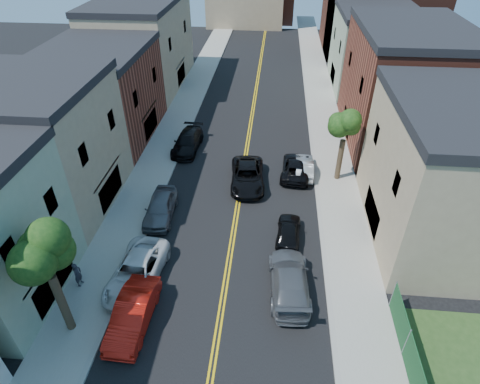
% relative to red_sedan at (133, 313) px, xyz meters
% --- Properties ---
extents(sidewalk_left, '(3.20, 100.00, 0.15)m').
position_rel_red_sedan_xyz_m(sidewalk_left, '(-3.30, 25.35, -0.75)').
color(sidewalk_left, gray).
rests_on(sidewalk_left, ground).
extents(sidewalk_right, '(3.20, 100.00, 0.15)m').
position_rel_red_sedan_xyz_m(sidewalk_right, '(12.50, 25.35, -0.75)').
color(sidewalk_right, gray).
rests_on(sidewalk_right, ground).
extents(curb_left, '(0.30, 100.00, 0.15)m').
position_rel_red_sedan_xyz_m(curb_left, '(-1.55, 25.35, -0.75)').
color(curb_left, gray).
rests_on(curb_left, ground).
extents(curb_right, '(0.30, 100.00, 0.15)m').
position_rel_red_sedan_xyz_m(curb_right, '(10.75, 25.35, -0.75)').
color(curb_right, gray).
rests_on(curb_right, ground).
extents(bldg_left_tan_near, '(9.00, 10.00, 9.00)m').
position_rel_red_sedan_xyz_m(bldg_left_tan_near, '(-9.40, 10.35, 3.68)').
color(bldg_left_tan_near, '#998466').
rests_on(bldg_left_tan_near, ground).
extents(bldg_left_brick, '(9.00, 12.00, 8.00)m').
position_rel_red_sedan_xyz_m(bldg_left_brick, '(-9.40, 21.35, 3.18)').
color(bldg_left_brick, brown).
rests_on(bldg_left_brick, ground).
extents(bldg_left_tan_far, '(9.00, 16.00, 9.50)m').
position_rel_red_sedan_xyz_m(bldg_left_tan_far, '(-9.40, 35.35, 3.93)').
color(bldg_left_tan_far, '#998466').
rests_on(bldg_left_tan_far, ground).
extents(bldg_right_tan, '(9.00, 12.00, 9.00)m').
position_rel_red_sedan_xyz_m(bldg_right_tan, '(18.60, 9.35, 3.68)').
color(bldg_right_tan, '#998466').
rests_on(bldg_right_tan, ground).
extents(bldg_right_brick, '(9.00, 14.00, 10.00)m').
position_rel_red_sedan_xyz_m(bldg_right_brick, '(18.60, 23.35, 4.18)').
color(bldg_right_brick, brown).
rests_on(bldg_right_brick, ground).
extents(bldg_right_palegrn, '(9.00, 12.00, 8.50)m').
position_rel_red_sedan_xyz_m(bldg_right_palegrn, '(18.60, 37.35, 3.43)').
color(bldg_right_palegrn, gray).
rests_on(bldg_right_palegrn, ground).
extents(church, '(16.20, 14.20, 22.60)m').
position_rel_red_sedan_xyz_m(church, '(20.94, 52.42, 6.42)').
color(church, '#4C2319').
rests_on(church, ground).
extents(tree_left_mid, '(5.20, 5.20, 9.29)m').
position_rel_red_sedan_xyz_m(tree_left_mid, '(-3.28, -0.64, 5.76)').
color(tree_left_mid, '#3E2D1F').
rests_on(tree_left_mid, sidewalk_left).
extents(tree_right_far, '(4.40, 4.40, 8.03)m').
position_rel_red_sedan_xyz_m(tree_right_far, '(12.52, 15.36, 4.93)').
color(tree_right_far, '#3E2D1F').
rests_on(tree_right_far, sidewalk_right).
extents(red_sedan, '(1.89, 5.05, 1.65)m').
position_rel_red_sedan_xyz_m(red_sedan, '(0.00, 0.00, 0.00)').
color(red_sedan, red).
rests_on(red_sedan, ground).
extents(white_pickup, '(3.04, 5.89, 1.59)m').
position_rel_red_sedan_xyz_m(white_pickup, '(-0.72, 2.98, -0.03)').
color(white_pickup, silver).
rests_on(white_pickup, ground).
extents(grey_car_left, '(2.14, 4.90, 1.64)m').
position_rel_red_sedan_xyz_m(grey_car_left, '(-0.90, 9.23, -0.00)').
color(grey_car_left, '#585A60').
rests_on(grey_car_left, ground).
extents(black_car_left, '(2.47, 5.51, 1.57)m').
position_rel_red_sedan_xyz_m(black_car_left, '(-0.90, 19.18, -0.04)').
color(black_car_left, black).
rests_on(black_car_left, ground).
extents(grey_car_right, '(2.63, 5.79, 1.64)m').
position_rel_red_sedan_xyz_m(grey_car_right, '(8.40, 3.12, -0.00)').
color(grey_car_right, '#515358').
rests_on(grey_car_right, ground).
extents(black_car_right, '(1.87, 4.04, 1.34)m').
position_rel_red_sedan_xyz_m(black_car_right, '(8.40, 7.62, -0.15)').
color(black_car_right, black).
rests_on(black_car_right, ground).
extents(silver_car_right, '(1.53, 4.16, 1.36)m').
position_rel_red_sedan_xyz_m(silver_car_right, '(9.78, 15.97, -0.14)').
color(silver_car_right, '#B4B8BC').
rests_on(silver_car_right, ground).
extents(dark_car_right_far, '(2.76, 5.21, 1.40)m').
position_rel_red_sedan_xyz_m(dark_car_right_far, '(9.07, 15.80, -0.13)').
color(dark_car_right_far, black).
rests_on(dark_car_right_far, ground).
extents(black_suv_lane, '(3.08, 5.90, 1.59)m').
position_rel_red_sedan_xyz_m(black_suv_lane, '(5.10, 13.95, -0.03)').
color(black_suv_lane, black).
rests_on(black_suv_lane, ground).
extents(pedestrian_left, '(0.43, 0.63, 1.67)m').
position_rel_red_sedan_xyz_m(pedestrian_left, '(-4.04, 2.28, 0.16)').
color(pedestrian_left, '#2A2931').
rests_on(pedestrian_left, sidewalk_left).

